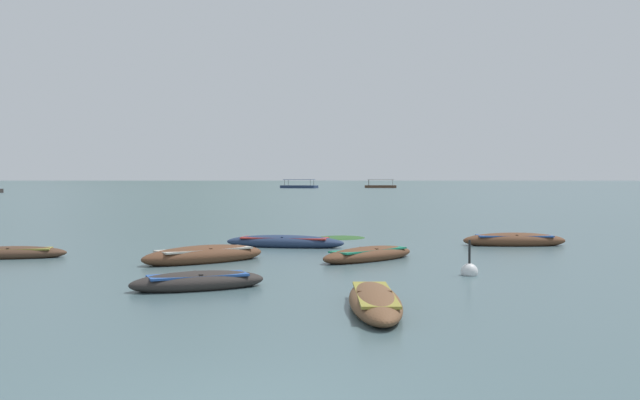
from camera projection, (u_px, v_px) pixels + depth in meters
name	position (u px, v px, depth m)	size (l,w,h in m)	color
ground_plane	(299.00, 180.00, 1505.85)	(6000.00, 6000.00, 0.00)	#476066
mountain_2	(194.00, 104.00, 2022.51)	(1134.42, 1134.42, 439.54)	#56665B
mountain_3	(382.00, 143.00, 2289.90)	(977.42, 977.42, 238.58)	#56665B
rowboat_0	(514.00, 240.00, 26.02)	(3.86, 1.31, 0.60)	brown
rowboat_1	(198.00, 282.00, 15.74)	(3.24, 2.06, 0.51)	#2D2826
rowboat_2	(204.00, 255.00, 20.83)	(3.96, 3.38, 0.63)	brown
rowboat_3	(285.00, 242.00, 25.45)	(4.56, 2.09, 0.54)	navy
rowboat_4	(369.00, 255.00, 21.30)	(3.53, 3.31, 0.52)	brown
rowboat_5	(375.00, 302.00, 13.21)	(1.07, 4.04, 0.50)	brown
rowboat_6	(10.00, 253.00, 21.86)	(3.51, 1.49, 0.47)	#4C3323
ferry_1	(299.00, 186.00, 188.87)	(10.44, 6.86, 2.54)	navy
ferry_2	(381.00, 186.00, 193.33)	(9.11, 4.45, 2.54)	#4C3323
mooring_buoy	(469.00, 271.00, 17.94)	(0.44, 0.44, 1.05)	silver
weed_patch_1	(340.00, 238.00, 29.27)	(2.19, 1.95, 0.14)	#2D5628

